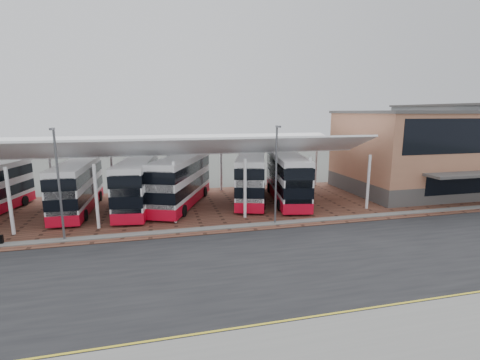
{
  "coord_description": "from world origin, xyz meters",
  "views": [
    {
      "loc": [
        -7.38,
        -19.71,
        9.12
      ],
      "look_at": [
        -0.56,
        8.05,
        3.5
      ],
      "focal_mm": 26.0,
      "sensor_mm": 36.0,
      "label": 1
    }
  ],
  "objects_px": {
    "bus_4": "(251,178)",
    "bus_5": "(287,178)",
    "bus_2": "(138,184)",
    "bus_1": "(77,187)",
    "terminal": "(426,151)",
    "bus_3": "(182,181)"
  },
  "relations": [
    {
      "from": "bus_3",
      "to": "bus_4",
      "type": "relative_size",
      "value": 1.0
    },
    {
      "from": "terminal",
      "to": "bus_5",
      "type": "relative_size",
      "value": 1.53
    },
    {
      "from": "bus_4",
      "to": "bus_1",
      "type": "bearing_deg",
      "value": -162.14
    },
    {
      "from": "bus_4",
      "to": "bus_5",
      "type": "height_order",
      "value": "bus_5"
    },
    {
      "from": "bus_1",
      "to": "bus_4",
      "type": "bearing_deg",
      "value": 2.28
    },
    {
      "from": "bus_1",
      "to": "bus_2",
      "type": "height_order",
      "value": "bus_2"
    },
    {
      "from": "bus_4",
      "to": "bus_5",
      "type": "xyz_separation_m",
      "value": [
        3.48,
        -1.15,
        0.03
      ]
    },
    {
      "from": "bus_2",
      "to": "bus_4",
      "type": "distance_m",
      "value": 11.31
    },
    {
      "from": "bus_2",
      "to": "bus_4",
      "type": "bearing_deg",
      "value": 10.36
    },
    {
      "from": "bus_1",
      "to": "bus_4",
      "type": "height_order",
      "value": "bus_4"
    },
    {
      "from": "bus_2",
      "to": "bus_4",
      "type": "height_order",
      "value": "bus_4"
    },
    {
      "from": "terminal",
      "to": "bus_1",
      "type": "xyz_separation_m",
      "value": [
        -37.49,
        0.29,
        -2.35
      ]
    },
    {
      "from": "terminal",
      "to": "bus_5",
      "type": "distance_m",
      "value": 17.48
    },
    {
      "from": "terminal",
      "to": "bus_4",
      "type": "bearing_deg",
      "value": 178.85
    },
    {
      "from": "bus_2",
      "to": "bus_5",
      "type": "height_order",
      "value": "bus_5"
    },
    {
      "from": "bus_3",
      "to": "bus_4",
      "type": "distance_m",
      "value": 7.2
    },
    {
      "from": "bus_1",
      "to": "bus_5",
      "type": "xyz_separation_m",
      "value": [
        20.16,
        -1.02,
        0.15
      ]
    },
    {
      "from": "bus_1",
      "to": "terminal",
      "type": "bearing_deg",
      "value": 1.4
    },
    {
      "from": "bus_1",
      "to": "bus_2",
      "type": "bearing_deg",
      "value": -3.56
    },
    {
      "from": "bus_2",
      "to": "bus_5",
      "type": "xyz_separation_m",
      "value": [
        14.77,
        -0.51,
        0.07
      ]
    },
    {
      "from": "bus_4",
      "to": "bus_2",
      "type": "bearing_deg",
      "value": -159.34
    },
    {
      "from": "bus_5",
      "to": "terminal",
      "type": "bearing_deg",
      "value": 13.53
    }
  ]
}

